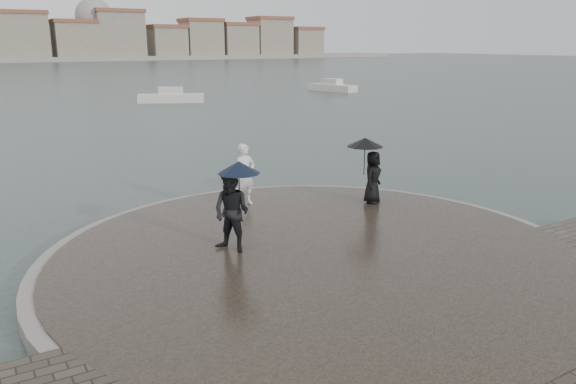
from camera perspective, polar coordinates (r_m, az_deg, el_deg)
ground at (r=10.59m, az=13.73°, el=-13.46°), size 400.00×400.00×0.00m
kerb_ring at (r=12.99m, az=2.94°, el=-6.79°), size 12.50×12.50×0.32m
quay_tip at (r=12.98m, az=2.94°, el=-6.70°), size 11.90×11.90×0.36m
statue at (r=16.31m, az=-4.39°, el=1.78°), size 0.70×0.51×1.80m
visitor_left at (r=12.65m, az=-5.61°, el=-1.18°), size 1.27×1.15×2.04m
visitor_right at (r=16.58m, az=8.33°, el=2.72°), size 1.24×1.09×1.95m
boats at (r=50.68m, az=-18.24°, el=9.03°), size 45.87×16.39×1.50m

